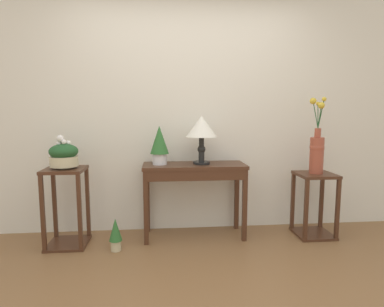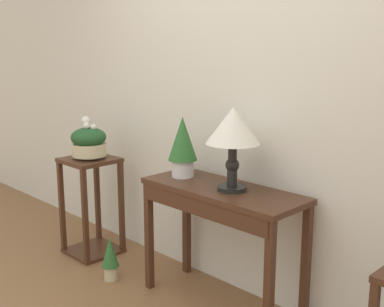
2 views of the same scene
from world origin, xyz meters
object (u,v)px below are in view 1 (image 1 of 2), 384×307
at_px(potted_plant_on_console, 159,143).
at_px(pedestal_stand_right, 314,205).
at_px(planter_bowl_wide_left, 64,155).
at_px(pedestal_stand_left, 66,207).
at_px(table_lamp, 202,129).
at_px(flower_vase_tall_right, 317,149).
at_px(potted_plant_floor, 116,233).
at_px(console_table, 194,176).

distance_m(potted_plant_on_console, pedestal_stand_right, 1.75).
distance_m(planter_bowl_wide_left, pedestal_stand_right, 2.60).
bearing_deg(planter_bowl_wide_left, pedestal_stand_left, 7.24).
xyz_separation_m(table_lamp, pedestal_stand_left, (-1.34, -0.12, -0.75)).
distance_m(pedestal_stand_right, flower_vase_tall_right, 0.59).
distance_m(potted_plant_on_console, potted_plant_floor, 0.97).
xyz_separation_m(table_lamp, flower_vase_tall_right, (1.19, -0.10, -0.21)).
bearing_deg(console_table, pedestal_stand_right, -3.27).
bearing_deg(potted_plant_floor, pedestal_stand_left, 159.73).
bearing_deg(console_table, pedestal_stand_left, -175.81).
distance_m(planter_bowl_wide_left, flower_vase_tall_right, 2.53).
bearing_deg(potted_plant_floor, planter_bowl_wide_left, 159.74).
relative_size(console_table, pedestal_stand_right, 1.56).
bearing_deg(potted_plant_floor, table_lamp, 19.24).
bearing_deg(pedestal_stand_left, potted_plant_on_console, 7.62).
distance_m(table_lamp, pedestal_stand_left, 1.54).
distance_m(table_lamp, potted_plant_floor, 1.32).
relative_size(pedestal_stand_left, potted_plant_floor, 2.43).
xyz_separation_m(console_table, flower_vase_tall_right, (1.27, -0.07, 0.27)).
relative_size(table_lamp, potted_plant_on_console, 1.25).
distance_m(pedestal_stand_left, planter_bowl_wide_left, 0.52).
height_order(table_lamp, potted_plant_floor, table_lamp).
bearing_deg(planter_bowl_wide_left, potted_plant_floor, -20.26).
bearing_deg(planter_bowl_wide_left, potted_plant_on_console, 7.62).
bearing_deg(potted_plant_on_console, console_table, -4.66).
relative_size(console_table, flower_vase_tall_right, 1.34).
distance_m(console_table, planter_bowl_wide_left, 1.29).
bearing_deg(potted_plant_on_console, pedestal_stand_right, -3.58).
relative_size(potted_plant_on_console, planter_bowl_wide_left, 1.23).
bearing_deg(pedestal_stand_right, potted_plant_floor, -174.36).
height_order(console_table, table_lamp, table_lamp).
bearing_deg(potted_plant_on_console, planter_bowl_wide_left, -172.38).
distance_m(pedestal_stand_left, flower_vase_tall_right, 2.59).
bearing_deg(potted_plant_on_console, flower_vase_tall_right, -3.58).
relative_size(potted_plant_on_console, pedestal_stand_right, 0.59).
height_order(table_lamp, flower_vase_tall_right, flower_vase_tall_right).
distance_m(potted_plant_on_console, planter_bowl_wide_left, 0.92).
bearing_deg(flower_vase_tall_right, table_lamp, 175.43).
bearing_deg(table_lamp, potted_plant_on_console, 179.19).
distance_m(table_lamp, flower_vase_tall_right, 1.21).
bearing_deg(flower_vase_tall_right, planter_bowl_wide_left, -179.53).
xyz_separation_m(potted_plant_on_console, planter_bowl_wide_left, (-0.91, -0.12, -0.09)).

